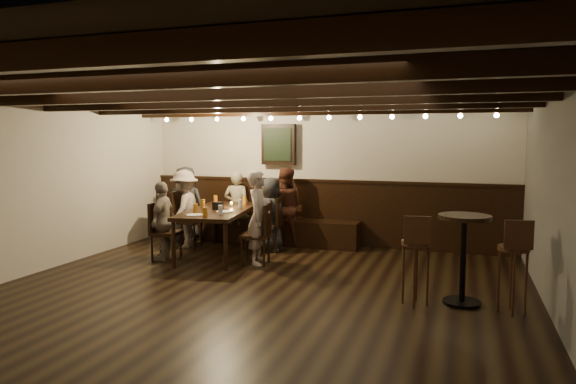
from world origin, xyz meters
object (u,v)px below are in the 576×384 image
at_px(dining_table, 219,213).
at_px(person_left_near, 184,209).
at_px(person_bench_left, 186,204).
at_px(high_top_table, 464,246).
at_px(person_right_near, 271,214).
at_px(person_right_far, 259,218).
at_px(person_bench_right, 285,207).
at_px(chair_left_near, 187,230).
at_px(chair_left_far, 165,242).
at_px(bar_stool_left, 415,272).
at_px(chair_right_far, 257,245).
at_px(person_bench_centre, 237,207).
at_px(chair_right_near, 269,234).
at_px(bar_stool_right, 513,278).
at_px(person_left_far, 163,221).

height_order(dining_table, person_left_near, person_left_near).
distance_m(person_bench_left, high_top_table, 5.14).
height_order(person_left_near, person_right_near, person_left_near).
bearing_deg(person_right_far, dining_table, 59.04).
height_order(person_bench_right, person_right_far, person_right_far).
bearing_deg(dining_table, person_left_near, 149.04).
bearing_deg(chair_left_near, high_top_table, 60.71).
xyz_separation_m(chair_left_far, person_bench_right, (1.39, 1.59, 0.41)).
xyz_separation_m(dining_table, chair_left_near, (-0.78, 0.33, -0.38)).
bearing_deg(bar_stool_left, person_bench_left, 142.91).
distance_m(chair_left_far, person_right_near, 1.76).
xyz_separation_m(chair_right_far, person_bench_centre, (-0.94, 1.37, 0.36)).
bearing_deg(chair_left_near, person_bench_right, 105.52).
xyz_separation_m(chair_left_near, chair_left_far, (0.14, -0.89, -0.03)).
xyz_separation_m(chair_right_near, bar_stool_right, (3.54, -2.03, 0.11)).
relative_size(chair_left_near, person_bench_right, 0.71).
height_order(chair_right_near, chair_right_far, chair_right_far).
xyz_separation_m(person_left_near, person_left_far, (0.14, -0.89, -0.06)).
height_order(high_top_table, bar_stool_left, bar_stool_left).
relative_size(chair_left_far, person_bench_right, 0.65).
relative_size(person_bench_left, person_left_far, 1.13).
height_order(chair_left_far, person_bench_centre, person_bench_centre).
bearing_deg(chair_left_far, bar_stool_right, 70.24).
relative_size(person_right_far, high_top_table, 1.37).
bearing_deg(person_left_far, person_right_far, 90.00).
bearing_deg(person_right_far, person_bench_left, 50.71).
relative_size(chair_right_far, person_bench_centre, 0.70).
xyz_separation_m(chair_left_near, high_top_table, (4.46, -1.65, 0.37)).
bearing_deg(high_top_table, bar_stool_left, -157.60).
xyz_separation_m(chair_right_far, person_bench_right, (-0.03, 1.36, 0.40)).
distance_m(dining_table, bar_stool_right, 4.44).
bearing_deg(high_top_table, chair_left_far, 170.02).
height_order(chair_left_far, person_right_near, person_right_near).
height_order(chair_left_near, bar_stool_right, bar_stool_right).
height_order(chair_right_near, high_top_table, high_top_table).
bearing_deg(bar_stool_right, dining_table, 149.96).
xyz_separation_m(person_bench_left, bar_stool_right, (5.21, -2.22, -0.30)).
relative_size(dining_table, person_bench_centre, 1.63).
bearing_deg(person_bench_right, bar_stool_left, 124.60).
xyz_separation_m(person_left_near, person_right_far, (1.62, -0.65, 0.03)).
bearing_deg(dining_table, bar_stool_left, -34.59).
bearing_deg(chair_right_near, person_bench_centre, 50.15).
xyz_separation_m(person_bench_left, person_bench_right, (1.78, 0.28, -0.00)).
bearing_deg(person_left_near, chair_right_far, 58.50).
relative_size(person_bench_centre, high_top_table, 1.26).
bearing_deg(high_top_table, chair_left_near, 159.71).
height_order(chair_left_near, person_left_far, person_left_far).
bearing_deg(high_top_table, person_bench_right, 141.31).
height_order(person_bench_right, person_left_far, person_bench_right).
xyz_separation_m(dining_table, person_left_far, (-0.67, -0.56, -0.07)).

